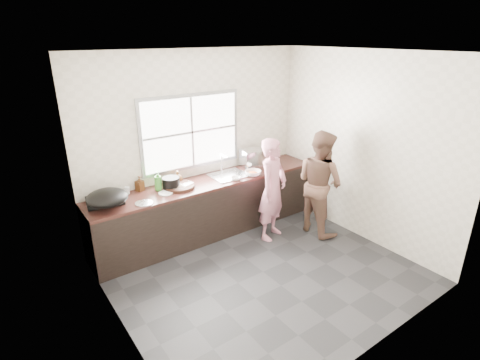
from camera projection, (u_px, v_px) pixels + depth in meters
floor at (263, 272)px, 4.85m from camera, size 3.60×3.20×0.01m
ceiling at (269, 52)px, 3.86m from camera, size 3.60×3.20×0.01m
wall_back at (197, 144)px, 5.57m from camera, size 3.60×0.01×2.70m
wall_left at (111, 215)px, 3.38m from camera, size 0.01×3.20×2.70m
wall_right at (363, 149)px, 5.34m from camera, size 0.01×3.20×2.70m
wall_front at (387, 229)px, 3.14m from camera, size 3.60×0.01×2.70m
cabinet at (210, 208)px, 5.67m from camera, size 3.60×0.62×0.82m
countertop at (209, 182)px, 5.52m from camera, size 3.60×0.64×0.04m
sink at (229, 175)px, 5.70m from camera, size 0.55×0.45×0.02m
faucet at (221, 163)px, 5.80m from camera, size 0.02×0.02×0.30m
window_frame at (191, 132)px, 5.43m from camera, size 1.60×0.05×1.10m
window_glazing at (192, 132)px, 5.41m from camera, size 1.50×0.01×1.00m
woman at (273, 193)px, 5.46m from camera, size 0.61×0.52×1.43m
person_side at (320, 183)px, 5.61m from camera, size 0.62×0.79×1.59m
cutting_board at (179, 186)px, 5.25m from camera, size 0.46×0.46×0.04m
cleaver at (187, 184)px, 5.28m from camera, size 0.19×0.13×0.01m
bowl_mince at (178, 188)px, 5.20m from camera, size 0.24×0.24×0.05m
bowl_crabs at (253, 174)px, 5.70m from camera, size 0.20×0.20×0.06m
bowl_held at (236, 178)px, 5.52m from camera, size 0.24×0.24×0.06m
black_pot at (171, 183)px, 5.18m from camera, size 0.30×0.30×0.17m
plate_food at (166, 193)px, 5.06m from camera, size 0.24×0.24×0.02m
bottle_green at (158, 181)px, 5.12m from camera, size 0.14×0.14×0.28m
bottle_brown_tall at (140, 184)px, 5.12m from camera, size 0.11×0.12×0.19m
bottle_brown_short at (178, 177)px, 5.40m from camera, size 0.17×0.17×0.16m
glass_jar at (127, 190)px, 5.04m from camera, size 0.07×0.07×0.10m
burner at (104, 199)px, 4.82m from camera, size 0.52×0.52×0.07m
wok at (107, 198)px, 4.56m from camera, size 0.56×0.56×0.19m
dish_rack at (255, 159)px, 5.97m from camera, size 0.46×0.36×0.31m
pot_lid_left at (144, 203)px, 4.76m from camera, size 0.29×0.29×0.01m
pot_lid_right at (119, 195)px, 5.00m from camera, size 0.32×0.32×0.01m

